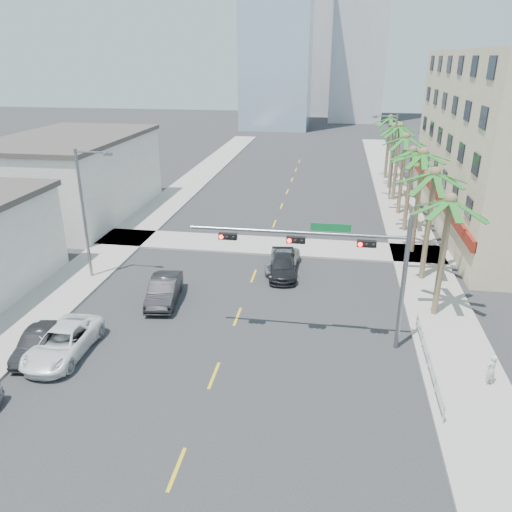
# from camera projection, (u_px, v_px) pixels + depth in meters

# --- Properties ---
(ground) EXTENTS (260.00, 260.00, 0.00)m
(ground) POSITION_uv_depth(u_px,v_px,m) (191.00, 432.00, 20.60)
(ground) COLOR #262628
(ground) RESTS_ON ground
(sidewalk_right) EXTENTS (4.00, 120.00, 0.15)m
(sidewalk_right) POSITION_uv_depth(u_px,v_px,m) (421.00, 264.00, 37.16)
(sidewalk_right) COLOR gray
(sidewalk_right) RESTS_ON ground
(sidewalk_left) EXTENTS (4.00, 120.00, 0.15)m
(sidewalk_left) POSITION_uv_depth(u_px,v_px,m) (117.00, 246.00, 40.65)
(sidewalk_left) COLOR gray
(sidewalk_left) RESTS_ON ground
(sidewalk_cross) EXTENTS (80.00, 4.00, 0.15)m
(sidewalk_cross) POSITION_uv_depth(u_px,v_px,m) (265.00, 245.00, 40.74)
(sidewalk_cross) COLOR gray
(sidewalk_cross) RESTS_ON ground
(building_left_far) EXTENTS (11.00, 18.00, 7.20)m
(building_left_far) POSITION_uv_depth(u_px,v_px,m) (73.00, 178.00, 47.76)
(building_left_far) COLOR beige
(building_left_far) RESTS_ON ground
(tower_far_left) EXTENTS (14.00, 14.00, 48.00)m
(tower_far_left) POSITION_uv_depth(u_px,v_px,m) (278.00, 5.00, 99.90)
(tower_far_left) COLOR #99B2C6
(tower_far_left) RESTS_ON ground
(tower_far_center) EXTENTS (16.00, 16.00, 42.00)m
(tower_far_center) POSITION_uv_depth(u_px,v_px,m) (310.00, 29.00, 127.79)
(tower_far_center) COLOR #ADADB2
(tower_far_center) RESTS_ON ground
(traffic_signal_mast) EXTENTS (11.12, 0.54, 7.20)m
(traffic_signal_mast) POSITION_uv_depth(u_px,v_px,m) (341.00, 256.00, 25.16)
(traffic_signal_mast) COLOR slate
(traffic_signal_mast) RESTS_ON ground
(palm_tree_0) EXTENTS (4.80, 4.80, 7.80)m
(palm_tree_0) POSITION_uv_depth(u_px,v_px,m) (451.00, 201.00, 27.27)
(palm_tree_0) COLOR brown
(palm_tree_0) RESTS_ON ground
(palm_tree_1) EXTENTS (4.80, 4.80, 8.16)m
(palm_tree_1) POSITION_uv_depth(u_px,v_px,m) (435.00, 174.00, 31.91)
(palm_tree_1) COLOR brown
(palm_tree_1) RESTS_ON ground
(palm_tree_2) EXTENTS (4.80, 4.80, 8.52)m
(palm_tree_2) POSITION_uv_depth(u_px,v_px,m) (423.00, 154.00, 36.55)
(palm_tree_2) COLOR brown
(palm_tree_2) RESTS_ON ground
(palm_tree_3) EXTENTS (4.80, 4.80, 7.80)m
(palm_tree_3) POSITION_uv_depth(u_px,v_px,m) (413.00, 151.00, 41.57)
(palm_tree_3) COLOR brown
(palm_tree_3) RESTS_ON ground
(palm_tree_4) EXTENTS (4.80, 4.80, 8.16)m
(palm_tree_4) POSITION_uv_depth(u_px,v_px,m) (406.00, 138.00, 46.21)
(palm_tree_4) COLOR brown
(palm_tree_4) RESTS_ON ground
(palm_tree_5) EXTENTS (4.80, 4.80, 8.52)m
(palm_tree_5) POSITION_uv_depth(u_px,v_px,m) (400.00, 127.00, 50.84)
(palm_tree_5) COLOR brown
(palm_tree_5) RESTS_ON ground
(palm_tree_6) EXTENTS (4.80, 4.80, 7.80)m
(palm_tree_6) POSITION_uv_depth(u_px,v_px,m) (395.00, 127.00, 55.87)
(palm_tree_6) COLOR brown
(palm_tree_6) RESTS_ON ground
(palm_tree_7) EXTENTS (4.80, 4.80, 8.16)m
(palm_tree_7) POSITION_uv_depth(u_px,v_px,m) (391.00, 118.00, 60.51)
(palm_tree_7) COLOR brown
(palm_tree_7) RESTS_ON ground
(streetlight_left) EXTENTS (2.55, 0.25, 9.00)m
(streetlight_left) POSITION_uv_depth(u_px,v_px,m) (86.00, 208.00, 33.15)
(streetlight_left) COLOR slate
(streetlight_left) RESTS_ON ground
(streetlight_right) EXTENTS (2.55, 0.25, 9.00)m
(streetlight_right) POSITION_uv_depth(u_px,v_px,m) (392.00, 153.00, 51.95)
(streetlight_right) COLOR slate
(streetlight_right) RESTS_ON ground
(guardrail) EXTENTS (0.08, 8.08, 1.00)m
(guardrail) POSITION_uv_depth(u_px,v_px,m) (428.00, 360.00, 24.35)
(guardrail) COLOR silver
(guardrail) RESTS_ON ground
(car_parked_mid) EXTENTS (1.90, 4.15, 1.32)m
(car_parked_mid) POSITION_uv_depth(u_px,v_px,m) (38.00, 343.00, 25.76)
(car_parked_mid) COLOR black
(car_parked_mid) RESTS_ON ground
(car_parked_far) EXTENTS (2.50, 5.34, 1.48)m
(car_parked_far) POSITION_uv_depth(u_px,v_px,m) (63.00, 342.00, 25.70)
(car_parked_far) COLOR white
(car_parked_far) RESTS_ON ground
(car_lane_left) EXTENTS (2.31, 4.96, 1.57)m
(car_lane_left) POSITION_uv_depth(u_px,v_px,m) (164.00, 290.00, 31.33)
(car_lane_left) COLOR black
(car_lane_left) RESTS_ON ground
(car_lane_center) EXTENTS (2.24, 4.67, 1.28)m
(car_lane_center) POSITION_uv_depth(u_px,v_px,m) (283.00, 261.00, 36.18)
(car_lane_center) COLOR #A4A4A8
(car_lane_center) RESTS_ON ground
(car_lane_right) EXTENTS (2.40, 4.84, 1.35)m
(car_lane_right) POSITION_uv_depth(u_px,v_px,m) (283.00, 266.00, 35.16)
(car_lane_right) COLOR black
(car_lane_right) RESTS_ON ground
(pedestrian) EXTENTS (0.68, 0.61, 1.56)m
(pedestrian) POSITION_uv_depth(u_px,v_px,m) (491.00, 370.00, 23.13)
(pedestrian) COLOR silver
(pedestrian) RESTS_ON sidewalk_right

